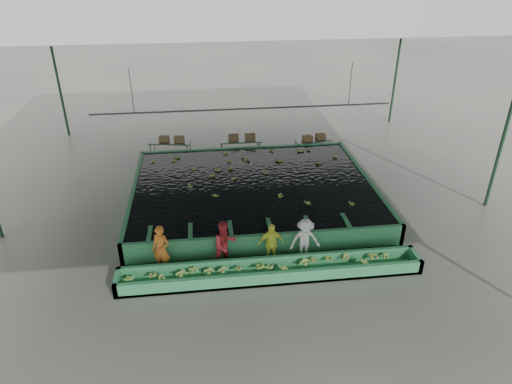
{
  "coord_description": "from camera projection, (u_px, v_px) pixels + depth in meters",
  "views": [
    {
      "loc": [
        -1.98,
        -15.41,
        9.55
      ],
      "look_at": [
        0.0,
        0.5,
        1.0
      ],
      "focal_mm": 32.0,
      "sensor_mm": 36.0,
      "label": 1
    }
  ],
  "objects": [
    {
      "name": "sorting_trough",
      "position": [
        271.0,
        271.0,
        14.93
      ],
      "size": [
        10.0,
        1.0,
        0.5
      ],
      "primitive_type": null,
      "color": "#32884F",
      "rests_on": "ground"
    },
    {
      "name": "box_stack_mid",
      "position": [
        242.0,
        140.0,
        23.22
      ],
      "size": [
        1.37,
        0.42,
        0.29
      ],
      "primitive_type": null,
      "rotation": [
        0.0,
        0.0,
        -0.03
      ],
      "color": "brown",
      "rests_on": "packing_table_mid"
    },
    {
      "name": "rail_hanger_left",
      "position": [
        131.0,
        91.0,
        20.15
      ],
      "size": [
        0.04,
        0.04,
        2.0
      ],
      "primitive_type": "cylinder",
      "color": "#59605B",
      "rests_on": "shed_roof"
    },
    {
      "name": "rail_hanger_right",
      "position": [
        350.0,
        84.0,
        21.24
      ],
      "size": [
        0.04,
        0.04,
        2.0
      ],
      "primitive_type": "cylinder",
      "color": "#59605B",
      "rests_on": "shed_roof"
    },
    {
      "name": "ground",
      "position": [
        258.0,
        220.0,
        18.2
      ],
      "size": [
        80.0,
        80.0,
        0.0
      ],
      "primitive_type": "plane",
      "color": "slate",
      "rests_on": "ground"
    },
    {
      "name": "worker_c",
      "position": [
        271.0,
        244.0,
        15.4
      ],
      "size": [
        0.92,
        0.43,
        1.53
      ],
      "primitive_type": "imported",
      "rotation": [
        0.0,
        0.0,
        0.06
      ],
      "color": "#ECFD44",
      "rests_on": "ground"
    },
    {
      "name": "trough_bananas",
      "position": [
        271.0,
        267.0,
        14.86
      ],
      "size": [
        8.99,
        0.6,
        0.12
      ],
      "primitive_type": null,
      "color": "#81A240",
      "rests_on": "sorting_trough"
    },
    {
      "name": "box_stack_left",
      "position": [
        172.0,
        142.0,
        23.08
      ],
      "size": [
        1.29,
        0.55,
        0.27
      ],
      "primitive_type": null,
      "rotation": [
        0.0,
        0.0,
        -0.16
      ],
      "color": "brown",
      "rests_on": "packing_table_left"
    },
    {
      "name": "packing_table_right",
      "position": [
        312.0,
        147.0,
        23.78
      ],
      "size": [
        1.97,
        1.16,
        0.84
      ],
      "primitive_type": null,
      "rotation": [
        0.0,
        0.0,
        0.24
      ],
      "color": "#59605B",
      "rests_on": "ground"
    },
    {
      "name": "packing_table_mid",
      "position": [
        240.0,
        148.0,
        23.51
      ],
      "size": [
        2.13,
        0.86,
        0.97
      ],
      "primitive_type": null,
      "rotation": [
        0.0,
        0.0,
        -0.01
      ],
      "color": "#59605B",
      "rests_on": "ground"
    },
    {
      "name": "flotation_tank",
      "position": [
        253.0,
        192.0,
        19.3
      ],
      "size": [
        10.0,
        8.0,
        0.9
      ],
      "primitive_type": null,
      "color": "#32884F",
      "rests_on": "ground"
    },
    {
      "name": "tank_water",
      "position": [
        253.0,
        184.0,
        19.11
      ],
      "size": [
        9.7,
        7.7,
        0.0
      ],
      "primitive_type": "cube",
      "color": "black",
      "rests_on": "flotation_tank"
    },
    {
      "name": "floating_bananas",
      "position": [
        251.0,
        176.0,
        19.81
      ],
      "size": [
        8.95,
        6.1,
        0.12
      ],
      "primitive_type": null,
      "color": "#81A240",
      "rests_on": "tank_water"
    },
    {
      "name": "worker_a",
      "position": [
        161.0,
        249.0,
        14.96
      ],
      "size": [
        0.73,
        0.62,
        1.69
      ],
      "primitive_type": "imported",
      "rotation": [
        0.0,
        0.0,
        -0.4
      ],
      "color": "orange",
      "rests_on": "ground"
    },
    {
      "name": "worker_d",
      "position": [
        305.0,
        240.0,
        15.51
      ],
      "size": [
        1.07,
        0.65,
        1.61
      ],
      "primitive_type": "imported",
      "rotation": [
        0.0,
        0.0,
        0.05
      ],
      "color": "white",
      "rests_on": "ground"
    },
    {
      "name": "box_stack_right",
      "position": [
        314.0,
        140.0,
        23.57
      ],
      "size": [
        1.29,
        0.64,
        0.27
      ],
      "primitive_type": null,
      "rotation": [
        0.0,
        0.0,
        0.24
      ],
      "color": "brown",
      "rests_on": "packing_table_right"
    },
    {
      "name": "shed_posts",
      "position": [
        258.0,
        163.0,
        17.02
      ],
      "size": [
        20.0,
        22.0,
        5.0
      ],
      "primitive_type": null,
      "color": "#1B3C26",
      "rests_on": "ground"
    },
    {
      "name": "packing_table_left",
      "position": [
        171.0,
        150.0,
        23.35
      ],
      "size": [
        2.2,
        1.22,
        0.95
      ],
      "primitive_type": null,
      "rotation": [
        0.0,
        0.0,
        -0.19
      ],
      "color": "#59605B",
      "rests_on": "ground"
    },
    {
      "name": "worker_b",
      "position": [
        225.0,
        244.0,
        15.18
      ],
      "size": [
        1.04,
        0.95,
        1.73
      ],
      "primitive_type": "imported",
      "rotation": [
        0.0,
        0.0,
        0.43
      ],
      "color": "#BB2B30",
      "rests_on": "ground"
    },
    {
      "name": "cableway_rail",
      "position": [
        244.0,
        109.0,
        21.17
      ],
      "size": [
        0.08,
        0.08,
        14.0
      ],
      "primitive_type": "cylinder",
      "color": "#59605B",
      "rests_on": "shed_roof"
    },
    {
      "name": "shed_roof",
      "position": [
        258.0,
        97.0,
        15.85
      ],
      "size": [
        20.0,
        22.0,
        0.04
      ],
      "primitive_type": "cube",
      "color": "slate",
      "rests_on": "shed_posts"
    }
  ]
}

